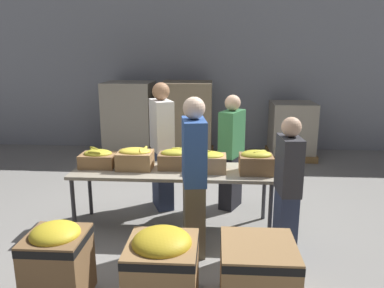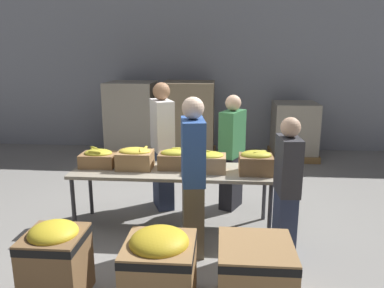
{
  "view_description": "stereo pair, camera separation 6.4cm",
  "coord_description": "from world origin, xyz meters",
  "px_view_note": "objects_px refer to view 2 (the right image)",
  "views": [
    {
      "loc": [
        0.52,
        -4.39,
        2.18
      ],
      "look_at": [
        0.23,
        0.17,
        1.05
      ],
      "focal_mm": 35.0,
      "sensor_mm": 36.0,
      "label": 1
    },
    {
      "loc": [
        0.59,
        -4.38,
        2.18
      ],
      "look_at": [
        0.23,
        0.17,
        1.05
      ],
      "focal_mm": 35.0,
      "sensor_mm": 36.0,
      "label": 2
    }
  ],
  "objects_px": {
    "banana_box_2": "(174,159)",
    "sorting_table": "(173,174)",
    "volunteer_0": "(232,153)",
    "banana_box_0": "(98,158)",
    "banana_box_4": "(256,162)",
    "pallet_stack_1": "(294,131)",
    "volunteer_2": "(163,147)",
    "pallet_stack_0": "(132,120)",
    "pallet_stack_2": "(189,121)",
    "banana_box_1": "(135,158)",
    "volunteer_1": "(193,178)",
    "donation_bin_1": "(160,265)",
    "banana_box_3": "(209,161)",
    "donation_bin_0": "(56,259)",
    "donation_bin_2": "(255,274)",
    "volunteer_3": "(287,190)"
  },
  "relations": [
    {
      "from": "banana_box_2",
      "to": "sorting_table",
      "type": "bearing_deg",
      "value": -105.48
    },
    {
      "from": "sorting_table",
      "to": "volunteer_0",
      "type": "bearing_deg",
      "value": 42.22
    },
    {
      "from": "banana_box_0",
      "to": "sorting_table",
      "type": "bearing_deg",
      "value": -3.98
    },
    {
      "from": "banana_box_4",
      "to": "pallet_stack_1",
      "type": "bearing_deg",
      "value": 72.37
    },
    {
      "from": "volunteer_2",
      "to": "pallet_stack_0",
      "type": "distance_m",
      "value": 2.94
    },
    {
      "from": "pallet_stack_2",
      "to": "volunteer_0",
      "type": "bearing_deg",
      "value": -72.23
    },
    {
      "from": "banana_box_1",
      "to": "volunteer_1",
      "type": "bearing_deg",
      "value": -38.91
    },
    {
      "from": "donation_bin_1",
      "to": "banana_box_1",
      "type": "bearing_deg",
      "value": 109.69
    },
    {
      "from": "banana_box_1",
      "to": "banana_box_3",
      "type": "distance_m",
      "value": 0.93
    },
    {
      "from": "donation_bin_0",
      "to": "pallet_stack_2",
      "type": "height_order",
      "value": "pallet_stack_2"
    },
    {
      "from": "volunteer_0",
      "to": "pallet_stack_0",
      "type": "distance_m",
      "value": 3.37
    },
    {
      "from": "banana_box_0",
      "to": "banana_box_3",
      "type": "height_order",
      "value": "banana_box_3"
    },
    {
      "from": "pallet_stack_0",
      "to": "banana_box_1",
      "type": "bearing_deg",
      "value": -75.97
    },
    {
      "from": "banana_box_0",
      "to": "volunteer_2",
      "type": "relative_size",
      "value": 0.24
    },
    {
      "from": "volunteer_1",
      "to": "pallet_stack_0",
      "type": "relative_size",
      "value": 1.11
    },
    {
      "from": "banana_box_1",
      "to": "donation_bin_1",
      "type": "relative_size",
      "value": 0.61
    },
    {
      "from": "sorting_table",
      "to": "pallet_stack_1",
      "type": "distance_m",
      "value": 4.0
    },
    {
      "from": "banana_box_4",
      "to": "pallet_stack_1",
      "type": "xyz_separation_m",
      "value": [
        1.1,
        3.46,
        -0.33
      ]
    },
    {
      "from": "banana_box_1",
      "to": "pallet_stack_2",
      "type": "relative_size",
      "value": 0.27
    },
    {
      "from": "volunteer_0",
      "to": "banana_box_2",
      "type": "bearing_deg",
      "value": -23.16
    },
    {
      "from": "banana_box_1",
      "to": "volunteer_2",
      "type": "bearing_deg",
      "value": 67.39
    },
    {
      "from": "banana_box_0",
      "to": "banana_box_1",
      "type": "height_order",
      "value": "banana_box_1"
    },
    {
      "from": "sorting_table",
      "to": "banana_box_2",
      "type": "relative_size",
      "value": 6.36
    },
    {
      "from": "pallet_stack_2",
      "to": "donation_bin_1",
      "type": "bearing_deg",
      "value": -88.13
    },
    {
      "from": "sorting_table",
      "to": "pallet_stack_2",
      "type": "height_order",
      "value": "pallet_stack_2"
    },
    {
      "from": "donation_bin_2",
      "to": "pallet_stack_2",
      "type": "relative_size",
      "value": 0.4
    },
    {
      "from": "banana_box_3",
      "to": "volunteer_0",
      "type": "bearing_deg",
      "value": 67.3
    },
    {
      "from": "volunteer_1",
      "to": "donation_bin_1",
      "type": "xyz_separation_m",
      "value": [
        -0.22,
        -0.91,
        -0.49
      ]
    },
    {
      "from": "donation_bin_1",
      "to": "pallet_stack_2",
      "type": "height_order",
      "value": "pallet_stack_2"
    },
    {
      "from": "banana_box_1",
      "to": "donation_bin_0",
      "type": "height_order",
      "value": "banana_box_1"
    },
    {
      "from": "sorting_table",
      "to": "banana_box_2",
      "type": "distance_m",
      "value": 0.19
    },
    {
      "from": "volunteer_2",
      "to": "banana_box_4",
      "type": "bearing_deg",
      "value": 38.57
    },
    {
      "from": "donation_bin_0",
      "to": "pallet_stack_1",
      "type": "distance_m",
      "value": 5.73
    },
    {
      "from": "volunteer_1",
      "to": "donation_bin_0",
      "type": "distance_m",
      "value": 1.54
    },
    {
      "from": "pallet_stack_1",
      "to": "pallet_stack_2",
      "type": "bearing_deg",
      "value": -176.32
    },
    {
      "from": "pallet_stack_0",
      "to": "banana_box_3",
      "type": "bearing_deg",
      "value": -62.53
    },
    {
      "from": "donation_bin_0",
      "to": "sorting_table",
      "type": "bearing_deg",
      "value": 60.41
    },
    {
      "from": "banana_box_3",
      "to": "volunteer_0",
      "type": "relative_size",
      "value": 0.25
    },
    {
      "from": "donation_bin_1",
      "to": "pallet_stack_0",
      "type": "distance_m",
      "value": 5.07
    },
    {
      "from": "banana_box_3",
      "to": "volunteer_2",
      "type": "bearing_deg",
      "value": 136.16
    },
    {
      "from": "volunteer_3",
      "to": "pallet_stack_0",
      "type": "height_order",
      "value": "pallet_stack_0"
    },
    {
      "from": "banana_box_0",
      "to": "donation_bin_1",
      "type": "distance_m",
      "value": 1.95
    },
    {
      "from": "volunteer_3",
      "to": "donation_bin_2",
      "type": "relative_size",
      "value": 2.42
    },
    {
      "from": "banana_box_1",
      "to": "pallet_stack_2",
      "type": "xyz_separation_m",
      "value": [
        0.39,
        3.23,
        -0.11
      ]
    },
    {
      "from": "volunteer_2",
      "to": "donation_bin_0",
      "type": "height_order",
      "value": "volunteer_2"
    },
    {
      "from": "volunteer_3",
      "to": "volunteer_2",
      "type": "bearing_deg",
      "value": 47.68
    },
    {
      "from": "donation_bin_1",
      "to": "donation_bin_2",
      "type": "xyz_separation_m",
      "value": [
        0.82,
        -0.0,
        -0.04
      ]
    },
    {
      "from": "sorting_table",
      "to": "pallet_stack_0",
      "type": "bearing_deg",
      "value": 111.23
    },
    {
      "from": "banana_box_3",
      "to": "donation_bin_1",
      "type": "bearing_deg",
      "value": -104.24
    },
    {
      "from": "banana_box_1",
      "to": "volunteer_3",
      "type": "height_order",
      "value": "volunteer_3"
    }
  ]
}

